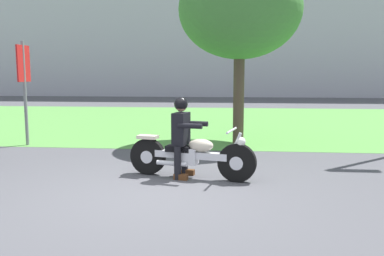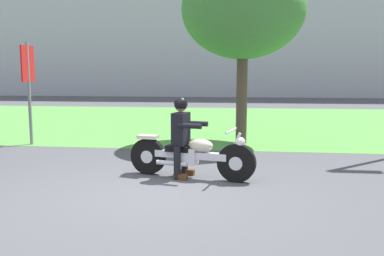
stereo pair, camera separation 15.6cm
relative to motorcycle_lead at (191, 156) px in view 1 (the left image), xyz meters
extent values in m
plane|color=#4C4C51|center=(-0.46, -0.96, -0.40)|extent=(120.00, 120.00, 0.00)
cube|color=#549342|center=(-0.46, 8.56, -0.39)|extent=(60.00, 12.00, 0.01)
cube|color=silver|center=(-2.96, 28.39, 6.65)|extent=(44.09, 8.00, 14.10)
cylinder|color=black|center=(0.79, -0.18, -0.07)|extent=(0.66, 0.26, 0.65)
cylinder|color=silver|center=(0.79, -0.18, -0.07)|extent=(0.25, 0.19, 0.23)
cylinder|color=black|center=(-0.80, 0.18, -0.07)|extent=(0.66, 0.26, 0.65)
cylinder|color=silver|center=(-0.80, 0.18, -0.07)|extent=(0.25, 0.19, 0.23)
cube|color=silver|center=(-0.01, 0.00, 0.01)|extent=(1.30, 0.42, 0.12)
cube|color=silver|center=(-0.06, 0.01, -0.01)|extent=(0.37, 0.30, 0.28)
ellipsoid|color=beige|center=(0.17, -0.04, 0.19)|extent=(0.48, 0.33, 0.22)
cube|color=black|center=(-0.22, 0.05, 0.11)|extent=(0.48, 0.33, 0.10)
cube|color=beige|center=(-0.80, 0.18, 0.29)|extent=(0.40, 0.27, 0.06)
cylinder|color=silver|center=(0.74, -0.16, 0.18)|extent=(0.26, 0.10, 0.53)
cylinder|color=silver|center=(0.69, -0.15, 0.47)|extent=(0.18, 0.65, 0.04)
sphere|color=white|center=(0.85, -0.19, 0.29)|extent=(0.16, 0.16, 0.16)
cylinder|color=silver|center=(-0.33, -0.07, -0.13)|extent=(0.55, 0.20, 0.08)
cylinder|color=black|center=(-0.14, 0.22, -0.11)|extent=(0.12, 0.12, 0.58)
cube|color=#593319|center=(-0.08, 0.21, -0.35)|extent=(0.26, 0.15, 0.10)
cylinder|color=black|center=(-0.22, -0.13, -0.11)|extent=(0.12, 0.12, 0.58)
cube|color=#593319|center=(-0.16, -0.15, -0.35)|extent=(0.26, 0.15, 0.10)
cube|color=black|center=(-0.18, 0.04, 0.46)|extent=(0.30, 0.42, 0.56)
cylinder|color=black|center=(0.07, 0.16, 0.54)|extent=(0.43, 0.18, 0.09)
cylinder|color=black|center=(0.00, -0.17, 0.54)|extent=(0.43, 0.18, 0.09)
sphere|color=tan|center=(-0.18, 0.04, 0.86)|extent=(0.20, 0.20, 0.20)
sphere|color=black|center=(-0.18, 0.04, 0.89)|extent=(0.24, 0.24, 0.24)
cylinder|color=brown|center=(0.86, 3.70, 0.76)|extent=(0.28, 0.28, 2.32)
ellipsoid|color=#428438|center=(0.86, 3.70, 3.01)|extent=(3.10, 3.10, 2.48)
cylinder|color=gray|center=(-4.47, 2.85, 0.90)|extent=(0.08, 0.08, 2.60)
cube|color=red|center=(-4.47, 2.85, 1.65)|extent=(0.04, 0.60, 0.90)
camera|label=1|loc=(0.69, -6.85, 1.41)|focal=37.91mm
camera|label=2|loc=(0.84, -6.83, 1.41)|focal=37.91mm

